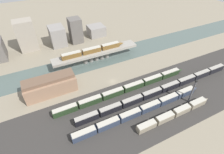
{
  "coord_description": "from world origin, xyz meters",
  "views": [
    {
      "loc": [
        -35.84,
        -71.59,
        69.95
      ],
      "look_at": [
        0.0,
        1.05,
        2.82
      ],
      "focal_mm": 28.0,
      "sensor_mm": 36.0,
      "label": 1
    }
  ],
  "objects_px": {
    "train_yard_outer": "(126,89)",
    "signal_tower": "(192,92)",
    "train_yard_far": "(163,89)",
    "warehouse_building": "(50,85)",
    "train_on_bridge": "(94,50)",
    "train_yard_mid": "(142,110)",
    "train_yard_near": "(175,113)"
  },
  "relations": [
    {
      "from": "train_yard_outer",
      "to": "signal_tower",
      "type": "height_order",
      "value": "signal_tower"
    },
    {
      "from": "train_yard_far",
      "to": "warehouse_building",
      "type": "bearing_deg",
      "value": 153.7
    },
    {
      "from": "train_yard_outer",
      "to": "signal_tower",
      "type": "xyz_separation_m",
      "value": [
        26.39,
        -21.62,
        5.53
      ]
    },
    {
      "from": "signal_tower",
      "to": "train_yard_outer",
      "type": "bearing_deg",
      "value": 140.67
    },
    {
      "from": "train_yard_far",
      "to": "train_on_bridge",
      "type": "bearing_deg",
      "value": 115.76
    },
    {
      "from": "train_on_bridge",
      "to": "train_yard_mid",
      "type": "height_order",
      "value": "train_on_bridge"
    },
    {
      "from": "train_yard_near",
      "to": "train_yard_mid",
      "type": "distance_m",
      "value": 16.13
    },
    {
      "from": "train_on_bridge",
      "to": "train_yard_far",
      "type": "xyz_separation_m",
      "value": [
        22.44,
        -46.51,
        -6.76
      ]
    },
    {
      "from": "signal_tower",
      "to": "train_on_bridge",
      "type": "bearing_deg",
      "value": 117.42
    },
    {
      "from": "train_on_bridge",
      "to": "warehouse_building",
      "type": "bearing_deg",
      "value": -150.88
    },
    {
      "from": "train_yard_far",
      "to": "signal_tower",
      "type": "bearing_deg",
      "value": -56.66
    },
    {
      "from": "train_on_bridge",
      "to": "train_yard_outer",
      "type": "xyz_separation_m",
      "value": [
        4.01,
        -36.98,
        -6.86
      ]
    },
    {
      "from": "train_yard_mid",
      "to": "train_yard_outer",
      "type": "bearing_deg",
      "value": 89.9
    },
    {
      "from": "train_on_bridge",
      "to": "train_yard_outer",
      "type": "relative_size",
      "value": 0.55
    },
    {
      "from": "train_yard_outer",
      "to": "train_on_bridge",
      "type": "bearing_deg",
      "value": 96.19
    },
    {
      "from": "warehouse_building",
      "to": "signal_tower",
      "type": "distance_m",
      "value": 75.5
    },
    {
      "from": "train_yard_far",
      "to": "signal_tower",
      "type": "relative_size",
      "value": 6.95
    },
    {
      "from": "train_yard_mid",
      "to": "warehouse_building",
      "type": "distance_m",
      "value": 51.53
    },
    {
      "from": "train_yard_near",
      "to": "warehouse_building",
      "type": "xyz_separation_m",
      "value": [
        -51.26,
        43.73,
        3.3
      ]
    },
    {
      "from": "train_on_bridge",
      "to": "train_yard_near",
      "type": "bearing_deg",
      "value": -74.3
    },
    {
      "from": "train_yard_far",
      "to": "signal_tower",
      "type": "distance_m",
      "value": 15.46
    },
    {
      "from": "signal_tower",
      "to": "train_yard_far",
      "type": "bearing_deg",
      "value": 123.34
    },
    {
      "from": "train_on_bridge",
      "to": "train_yard_mid",
      "type": "distance_m",
      "value": 54.36
    },
    {
      "from": "train_yard_outer",
      "to": "signal_tower",
      "type": "bearing_deg",
      "value": -39.33
    },
    {
      "from": "train_yard_near",
      "to": "signal_tower",
      "type": "bearing_deg",
      "value": 16.85
    },
    {
      "from": "train_yard_far",
      "to": "train_yard_mid",
      "type": "bearing_deg",
      "value": -158.5
    },
    {
      "from": "train_on_bridge",
      "to": "train_yard_outer",
      "type": "bearing_deg",
      "value": -83.81
    },
    {
      "from": "train_on_bridge",
      "to": "train_yard_mid",
      "type": "relative_size",
      "value": 0.62
    },
    {
      "from": "train_yard_far",
      "to": "signal_tower",
      "type": "xyz_separation_m",
      "value": [
        7.96,
        -12.09,
        5.43
      ]
    },
    {
      "from": "train_yard_far",
      "to": "train_yard_outer",
      "type": "height_order",
      "value": "train_yard_far"
    },
    {
      "from": "warehouse_building",
      "to": "train_yard_outer",
      "type": "bearing_deg",
      "value": -25.79
    },
    {
      "from": "train_yard_mid",
      "to": "train_yard_far",
      "type": "relative_size",
      "value": 0.71
    }
  ]
}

